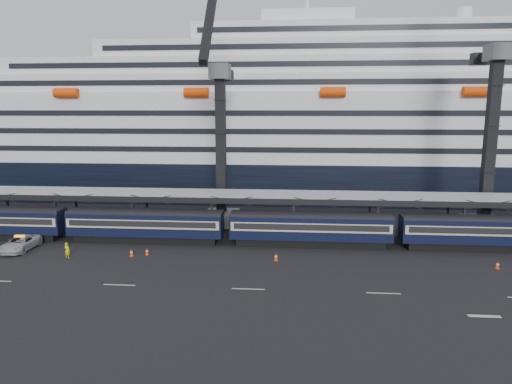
# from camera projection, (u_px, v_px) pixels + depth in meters

# --- Properties ---
(ground) EXTENTS (260.00, 260.00, 0.00)m
(ground) POSITION_uv_depth(u_px,v_px,m) (397.00, 278.00, 43.97)
(ground) COLOR black
(ground) RESTS_ON ground
(lane_markings) EXTENTS (111.00, 4.27, 0.02)m
(lane_markings) POSITION_uv_depth(u_px,v_px,m) (510.00, 303.00, 38.18)
(lane_markings) COLOR beige
(lane_markings) RESTS_ON ground
(train) EXTENTS (133.05, 3.00, 4.05)m
(train) POSITION_uv_depth(u_px,v_px,m) (339.00, 228.00, 53.76)
(train) COLOR black
(train) RESTS_ON ground
(canopy) EXTENTS (130.00, 6.25, 5.53)m
(canopy) POSITION_uv_depth(u_px,v_px,m) (374.00, 197.00, 56.78)
(canopy) COLOR #95969C
(canopy) RESTS_ON ground
(cruise_ship) EXTENTS (214.09, 28.84, 34.00)m
(cruise_ship) POSITION_uv_depth(u_px,v_px,m) (341.00, 130.00, 87.00)
(cruise_ship) COLOR black
(cruise_ship) RESTS_ON ground
(crane_dark_near) EXTENTS (4.50, 17.75, 35.08)m
(crane_dark_near) POSITION_uv_depth(u_px,v_px,m) (220.00, 140.00, 61.72)
(crane_dark_near) COLOR #505258
(crane_dark_near) RESTS_ON ground
(crane_dark_mid) EXTENTS (4.50, 18.24, 39.64)m
(crane_dark_mid) POSITION_uv_depth(u_px,v_px,m) (493.00, 131.00, 57.67)
(crane_dark_mid) COLOR #505258
(crane_dark_mid) RESTS_ON ground
(pickup_truck) EXTENTS (2.90, 5.89, 1.61)m
(pickup_truck) POSITION_uv_depth(u_px,v_px,m) (20.00, 243.00, 52.54)
(pickup_truck) COLOR #B1B3B9
(pickup_truck) RESTS_ON ground
(worker) EXTENTS (0.71, 0.55, 1.73)m
(worker) POSITION_uv_depth(u_px,v_px,m) (67.00, 250.00, 49.75)
(worker) COLOR #F9F80D
(worker) RESTS_ON ground
(traffic_cone_b) EXTENTS (0.40, 0.40, 0.80)m
(traffic_cone_b) POSITION_uv_depth(u_px,v_px,m) (147.00, 251.00, 50.90)
(traffic_cone_b) COLOR #FF4408
(traffic_cone_b) RESTS_ON ground
(traffic_cone_c) EXTENTS (0.43, 0.43, 0.86)m
(traffic_cone_c) POSITION_uv_depth(u_px,v_px,m) (131.00, 252.00, 50.42)
(traffic_cone_c) COLOR #FF4408
(traffic_cone_c) RESTS_ON ground
(traffic_cone_d) EXTENTS (0.43, 0.43, 0.87)m
(traffic_cone_d) POSITION_uv_depth(u_px,v_px,m) (276.00, 257.00, 48.94)
(traffic_cone_d) COLOR #FF4408
(traffic_cone_d) RESTS_ON ground
(traffic_cone_e) EXTENTS (0.42, 0.42, 0.83)m
(traffic_cone_e) POSITION_uv_depth(u_px,v_px,m) (498.00, 265.00, 46.44)
(traffic_cone_e) COLOR #FF4408
(traffic_cone_e) RESTS_ON ground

